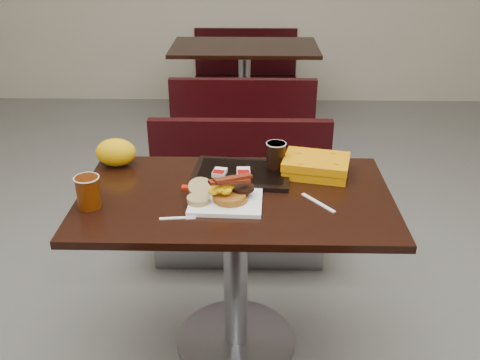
{
  "coord_description": "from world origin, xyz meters",
  "views": [
    {
      "loc": [
        0.06,
        -1.82,
        1.72
      ],
      "look_at": [
        0.02,
        -0.02,
        0.82
      ],
      "focal_mm": 40.21,
      "sensor_mm": 36.0,
      "label": 1
    }
  ],
  "objects_px": {
    "clamshell": "(316,166)",
    "paper_bag": "(116,152)",
    "hashbrown_sleeve_right": "(243,172)",
    "bench_near_n": "(239,197)",
    "tray": "(242,173)",
    "bench_far_s": "(243,120)",
    "pancake_stack": "(231,196)",
    "coffee_cup_far": "(276,155)",
    "coffee_cup_near": "(88,192)",
    "bench_far_n": "(245,70)",
    "platter": "(226,202)",
    "hashbrown_sleeve_left": "(220,173)",
    "knife": "(318,203)",
    "fork": "(173,218)",
    "table_far": "(244,90)",
    "table_near": "(236,274)"
  },
  "relations": [
    {
      "from": "platter",
      "to": "coffee_cup_far",
      "type": "height_order",
      "value": "coffee_cup_far"
    },
    {
      "from": "clamshell",
      "to": "paper_bag",
      "type": "height_order",
      "value": "paper_bag"
    },
    {
      "from": "platter",
      "to": "clamshell",
      "type": "bearing_deg",
      "value": 38.87
    },
    {
      "from": "clamshell",
      "to": "table_near",
      "type": "bearing_deg",
      "value": -137.18
    },
    {
      "from": "bench_far_n",
      "to": "platter",
      "type": "xyz_separation_m",
      "value": [
        -0.03,
        -3.38,
        0.4
      ]
    },
    {
      "from": "bench_far_s",
      "to": "clamshell",
      "type": "relative_size",
      "value": 3.81
    },
    {
      "from": "bench_far_s",
      "to": "paper_bag",
      "type": "height_order",
      "value": "paper_bag"
    },
    {
      "from": "table_far",
      "to": "coffee_cup_near",
      "type": "height_order",
      "value": "coffee_cup_near"
    },
    {
      "from": "bench_far_s",
      "to": "knife",
      "type": "height_order",
      "value": "knife"
    },
    {
      "from": "coffee_cup_near",
      "to": "coffee_cup_far",
      "type": "bearing_deg",
      "value": 24.73
    },
    {
      "from": "tray",
      "to": "bench_far_n",
      "type": "bearing_deg",
      "value": 95.3
    },
    {
      "from": "hashbrown_sleeve_right",
      "to": "paper_bag",
      "type": "bearing_deg",
      "value": 165.89
    },
    {
      "from": "tray",
      "to": "bench_near_n",
      "type": "bearing_deg",
      "value": 97.14
    },
    {
      "from": "table_near",
      "to": "hashbrown_sleeve_left",
      "type": "height_order",
      "value": "hashbrown_sleeve_left"
    },
    {
      "from": "table_far",
      "to": "knife",
      "type": "distance_m",
      "value": 2.71
    },
    {
      "from": "bench_far_s",
      "to": "hashbrown_sleeve_left",
      "type": "relative_size",
      "value": 14.66
    },
    {
      "from": "table_near",
      "to": "paper_bag",
      "type": "xyz_separation_m",
      "value": [
        -0.51,
        0.26,
        0.43
      ]
    },
    {
      "from": "bench_far_n",
      "to": "platter",
      "type": "height_order",
      "value": "platter"
    },
    {
      "from": "coffee_cup_far",
      "to": "bench_far_s",
      "type": "bearing_deg",
      "value": 95.47
    },
    {
      "from": "coffee_cup_near",
      "to": "pancake_stack",
      "type": "bearing_deg",
      "value": 3.86
    },
    {
      "from": "hashbrown_sleeve_left",
      "to": "paper_bag",
      "type": "height_order",
      "value": "paper_bag"
    },
    {
      "from": "fork",
      "to": "hashbrown_sleeve_left",
      "type": "bearing_deg",
      "value": 58.83
    },
    {
      "from": "bench_near_n",
      "to": "hashbrown_sleeve_right",
      "type": "xyz_separation_m",
      "value": [
        0.03,
        -0.57,
        0.42
      ]
    },
    {
      "from": "platter",
      "to": "table_near",
      "type": "bearing_deg",
      "value": 69.3
    },
    {
      "from": "knife",
      "to": "platter",
      "type": "bearing_deg",
      "value": -124.5
    },
    {
      "from": "bench_near_n",
      "to": "bench_far_s",
      "type": "distance_m",
      "value": 1.2
    },
    {
      "from": "platter",
      "to": "hashbrown_sleeve_right",
      "type": "bearing_deg",
      "value": 76.03
    },
    {
      "from": "coffee_cup_near",
      "to": "hashbrown_sleeve_left",
      "type": "distance_m",
      "value": 0.52
    },
    {
      "from": "coffee_cup_near",
      "to": "coffee_cup_far",
      "type": "distance_m",
      "value": 0.76
    },
    {
      "from": "tray",
      "to": "table_far",
      "type": "bearing_deg",
      "value": 95.41
    },
    {
      "from": "knife",
      "to": "clamshell",
      "type": "height_order",
      "value": "clamshell"
    },
    {
      "from": "platter",
      "to": "hashbrown_sleeve_left",
      "type": "relative_size",
      "value": 3.92
    },
    {
      "from": "bench_far_s",
      "to": "clamshell",
      "type": "xyz_separation_m",
      "value": [
        0.33,
        -1.71,
        0.43
      ]
    },
    {
      "from": "paper_bag",
      "to": "hashbrown_sleeve_left",
      "type": "bearing_deg",
      "value": -15.43
    },
    {
      "from": "tray",
      "to": "table_near",
      "type": "bearing_deg",
      "value": -92.23
    },
    {
      "from": "pancake_stack",
      "to": "coffee_cup_near",
      "type": "bearing_deg",
      "value": -176.14
    },
    {
      "from": "pancake_stack",
      "to": "coffee_cup_far",
      "type": "distance_m",
      "value": 0.34
    },
    {
      "from": "bench_far_s",
      "to": "tray",
      "type": "height_order",
      "value": "tray"
    },
    {
      "from": "fork",
      "to": "tray",
      "type": "height_order",
      "value": "tray"
    },
    {
      "from": "clamshell",
      "to": "hashbrown_sleeve_right",
      "type": "bearing_deg",
      "value": -156.89
    },
    {
      "from": "bench_far_s",
      "to": "paper_bag",
      "type": "bearing_deg",
      "value": -107.4
    },
    {
      "from": "paper_bag",
      "to": "coffee_cup_near",
      "type": "bearing_deg",
      "value": -92.6
    },
    {
      "from": "pancake_stack",
      "to": "hashbrown_sleeve_right",
      "type": "height_order",
      "value": "pancake_stack"
    },
    {
      "from": "bench_near_n",
      "to": "tray",
      "type": "bearing_deg",
      "value": -87.77
    },
    {
      "from": "bench_far_s",
      "to": "hashbrown_sleeve_right",
      "type": "relative_size",
      "value": 13.75
    },
    {
      "from": "coffee_cup_near",
      "to": "bench_far_n",
      "type": "bearing_deg",
      "value": 81.14
    },
    {
      "from": "pancake_stack",
      "to": "hashbrown_sleeve_left",
      "type": "distance_m",
      "value": 0.21
    },
    {
      "from": "bench_near_n",
      "to": "fork",
      "type": "relative_size",
      "value": 7.81
    },
    {
      "from": "platter",
      "to": "hashbrown_sleeve_left",
      "type": "bearing_deg",
      "value": 101.51
    },
    {
      "from": "table_near",
      "to": "hashbrown_sleeve_right",
      "type": "xyz_separation_m",
      "value": [
        0.03,
        0.13,
        0.4
      ]
    }
  ]
}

